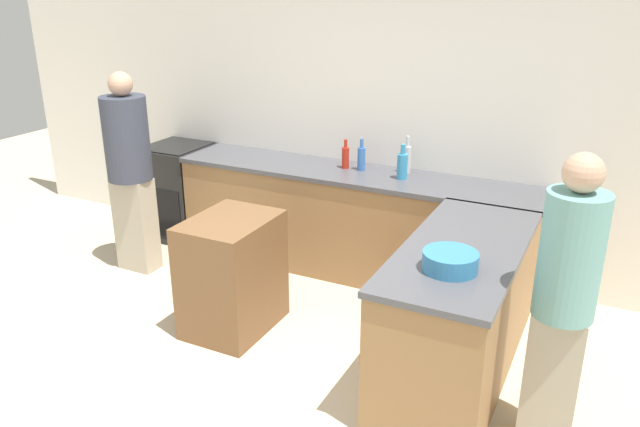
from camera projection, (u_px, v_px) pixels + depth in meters
The scene contains 13 objects.
ground_plane at pixel (213, 403), 3.83m from camera, with size 14.00×14.00×0.00m, color beige.
wall_back at pixel (369, 113), 5.38m from camera, with size 8.00×0.06×2.70m.
counter_back at pixel (352, 222), 5.42m from camera, with size 3.16×0.65×0.92m.
counter_peninsula at pixel (458, 312), 3.96m from camera, with size 0.69×1.67×0.92m.
range_oven at pixel (179, 191), 6.20m from camera, with size 0.58×0.62×0.93m.
island_table at pixel (232, 274), 4.53m from camera, with size 0.54×0.71×0.86m.
mixing_bowl at pixel (450, 261), 3.47m from camera, with size 0.31×0.31×0.11m.
hot_sauce_bottle at pixel (345, 157), 5.32m from camera, with size 0.06×0.06×0.25m.
vinegar_bottle_clear at pixel (407, 159), 5.17m from camera, with size 0.06×0.06×0.32m.
dish_soap_bottle at pixel (402, 165), 5.03m from camera, with size 0.08×0.08×0.29m.
water_bottle_blue at pixel (361, 158), 5.26m from camera, with size 0.07×0.07×0.27m.
person_by_range at pixel (130, 167), 5.30m from camera, with size 0.38×0.38×1.74m.
person_at_peninsula at pixel (564, 296), 3.20m from camera, with size 0.31×0.31×1.68m.
Camera 1 is at (2.01, -2.54, 2.45)m, focal length 35.00 mm.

